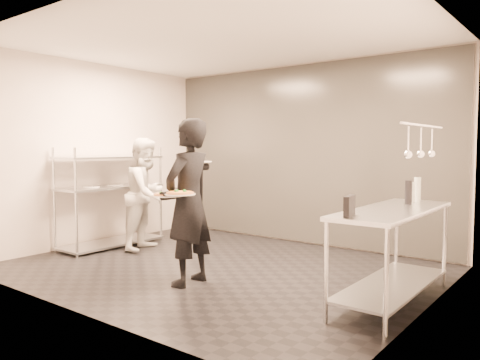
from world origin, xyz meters
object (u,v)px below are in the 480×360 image
Objects in this scene: chef at (146,194)px; pizza_plate_far at (180,193)px; pizza_plate_near at (168,195)px; salad_plate at (198,160)px; waiter at (189,202)px; bottle_clear at (412,192)px; bottle_green at (417,189)px; pos_monitor at (349,206)px; prep_counter at (392,239)px; bottle_dark at (408,192)px; pass_rack at (110,196)px.

chef is 5.16× the size of pizza_plate_far.
pizza_plate_near is at bearing -143.27° from chef.
pizza_plate_far is 1.04× the size of salad_plate.
waiter is 8.20× the size of bottle_clear.
bottle_green is (1.85, 1.77, 0.02)m from pizza_plate_far.
pos_monitor is at bearing 85.06° from waiter.
waiter is (-1.99, -0.73, 0.28)m from prep_counter.
pizza_plate_near is 0.62m from salad_plate.
bottle_dark is (0.13, 1.14, 0.04)m from pos_monitor.
waiter reaches higher than bottle_green.
pass_rack is at bearing 156.86° from pizza_plate_near.
pos_monitor is 1.29m from bottle_clear.
pos_monitor is (4.21, -0.72, 0.24)m from pass_rack.
chef is at bearing 145.20° from pizza_plate_near.
pizza_plate_near is at bearing -87.04° from salad_plate.
bottle_green is at bearing 10.55° from pass_rack.
prep_counter is 5.43× the size of pizza_plate_near.
waiter is 1.87m from pos_monitor.
salad_plate is 1.39× the size of bottle_clear.
prep_counter is at bearing 68.58° from pos_monitor.
pizza_plate_near is 2.49m from bottle_dark.
pizza_plate_far is at bearing -152.58° from prep_counter.
pos_monitor is (-0.12, -0.72, 0.38)m from prep_counter.
pass_rack reaches higher than pizza_plate_far.
bottle_green reaches higher than bottle_dark.
bottle_green is at bearing 43.71° from pizza_plate_far.
pass_rack reaches higher than salad_plate.
bottle_clear is at bearing 39.44° from pizza_plate_far.
pizza_plate_far is at bearing -21.55° from pass_rack.
salad_plate is at bearing 92.96° from pizza_plate_near.
pizza_plate_far is at bearing 176.23° from pos_monitor.
bottle_dark is at bearing 36.48° from pizza_plate_far.
bottle_clear is (1.87, 1.54, 0.00)m from pizza_plate_far.
pass_rack is 0.98× the size of chef.
pos_monitor is at bearing -95.02° from bottle_clear.
bottle_dark is (4.34, 0.42, 0.27)m from pass_rack.
salad_plate is at bearing -167.49° from prep_counter.
pass_rack is 4.83× the size of pizza_plate_near.
pos_monitor is (1.94, 0.25, 0.00)m from pizza_plate_near.
chef is 2.20m from pizza_plate_far.
chef is at bearing 177.13° from prep_counter.
bottle_clear is at bearing 95.25° from bottle_dark.
pass_rack is 4.28m from pos_monitor.
bottle_clear reaches higher than prep_counter.
pizza_plate_near is at bearing -21.94° from waiter.
waiter is at bearing -136.26° from chef.
chef reaches higher than salad_plate.
pass_rack is at bearing -169.45° from bottle_green.
chef is at bearing 153.94° from pos_monitor.
pizza_plate_near is 0.19m from pizza_plate_far.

